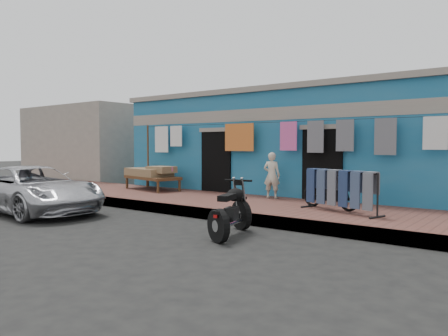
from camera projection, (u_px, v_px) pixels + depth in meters
ground at (162, 231)px, 8.56m from camera, size 80.00×80.00×0.00m
sidewalk at (248, 207)px, 10.93m from camera, size 28.00×3.00×0.25m
curb at (212, 214)px, 9.78m from camera, size 28.00×0.10×0.25m
building at (318, 145)px, 14.01m from camera, size 12.20×5.20×3.36m
neighbor_left at (104, 145)px, 20.70m from camera, size 6.00×5.00×3.40m
clothesline at (272, 140)px, 11.89m from camera, size 10.06×0.06×2.10m
car at (33, 189)px, 10.80m from camera, size 4.30×2.01×1.20m
seated_person at (272, 175)px, 11.70m from camera, size 0.51×0.40×1.24m
bicycle at (330, 187)px, 9.78m from camera, size 1.59×0.89×0.98m
motorcycle at (231, 209)px, 8.05m from camera, size 1.42×1.88×1.01m
charpoy at (152, 178)px, 14.00m from camera, size 2.58×1.90×0.73m
jeans_rack at (340, 190)px, 9.29m from camera, size 2.16×1.51×0.93m
litter_a at (215, 225)px, 8.91m from camera, size 0.18×0.14×0.08m
litter_b at (240, 226)px, 8.81m from camera, size 0.14×0.17×0.07m
litter_c at (226, 224)px, 9.11m from camera, size 0.16×0.19×0.07m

